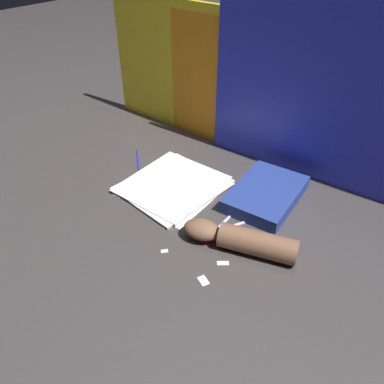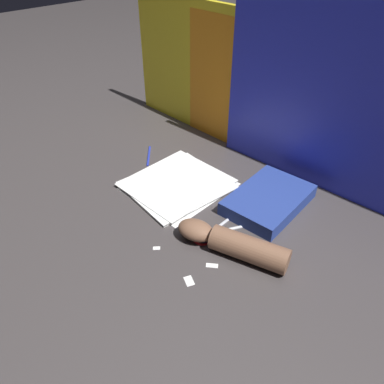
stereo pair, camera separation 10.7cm
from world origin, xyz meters
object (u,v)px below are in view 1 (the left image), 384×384
book_closed (266,194)px  scissors (214,231)px  paper_stack (173,186)px  hand_forearm (241,239)px

book_closed → scissors: bearing=-99.6°
paper_stack → book_closed: (0.26, 0.13, 0.01)m
paper_stack → hand_forearm: hand_forearm is taller
book_closed → hand_forearm: (0.05, -0.22, 0.01)m
paper_stack → book_closed: book_closed is taller
book_closed → scissors: size_ratio=1.64×
scissors → hand_forearm: size_ratio=0.56×
paper_stack → book_closed: 0.29m
book_closed → hand_forearm: hand_forearm is taller
scissors → hand_forearm: (0.09, -0.01, 0.03)m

